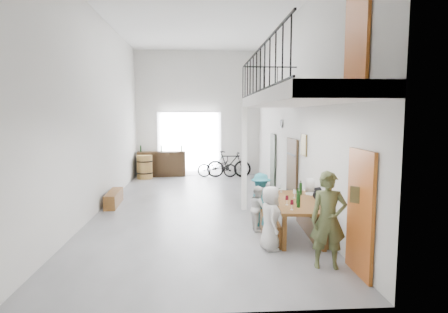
{
  "coord_description": "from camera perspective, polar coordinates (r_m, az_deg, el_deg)",
  "views": [
    {
      "loc": [
        0.06,
        -10.77,
        2.65
      ],
      "look_at": [
        0.73,
        -0.5,
        1.52
      ],
      "focal_mm": 30.0,
      "sensor_mm": 36.0,
      "label": 1
    }
  ],
  "objects": [
    {
      "name": "room_walls",
      "position": [
        10.81,
        -4.11,
        11.02
      ],
      "size": [
        12.0,
        12.0,
        12.0
      ],
      "color": "silver",
      "rests_on": "ground"
    },
    {
      "name": "host_standing",
      "position": [
        6.82,
        15.61,
        -9.29
      ],
      "size": [
        0.68,
        0.5,
        1.7
      ],
      "primitive_type": "imported",
      "rotation": [
        0.0,
        0.0,
        -0.17
      ],
      "color": "#4F5831",
      "rests_on": "ground"
    },
    {
      "name": "side_bench",
      "position": [
        11.64,
        -16.44,
        -6.14
      ],
      "size": [
        0.38,
        1.48,
        0.41
      ],
      "primitive_type": "cube",
      "rotation": [
        0.0,
        0.0,
        0.04
      ],
      "color": "brown",
      "rests_on": "ground"
    },
    {
      "name": "guest_right_c",
      "position": [
        9.26,
        13.07,
        -6.8
      ],
      "size": [
        0.47,
        0.63,
        1.17
      ],
      "primitive_type": "imported",
      "rotation": [
        0.0,
        0.0,
        -1.75
      ],
      "color": "silver",
      "rests_on": "ground"
    },
    {
      "name": "guest_left_d",
      "position": [
        9.11,
        5.61,
        -6.53
      ],
      "size": [
        0.58,
        0.88,
        1.28
      ],
      "primitive_type": "imported",
      "rotation": [
        0.0,
        0.0,
        1.7
      ],
      "color": "teal",
      "rests_on": "ground"
    },
    {
      "name": "guest_right_a",
      "position": [
        8.14,
        15.6,
        -8.88
      ],
      "size": [
        0.36,
        0.69,
        1.12
      ],
      "primitive_type": "imported",
      "rotation": [
        0.0,
        0.0,
        -1.71
      ],
      "color": "#A3331C",
      "rests_on": "ground"
    },
    {
      "name": "tasting_table",
      "position": [
        8.47,
        11.08,
        -7.14
      ],
      "size": [
        1.17,
        2.36,
        0.79
      ],
      "rotation": [
        0.0,
        0.0,
        -0.11
      ],
      "color": "brown",
      "rests_on": "ground"
    },
    {
      "name": "oak_barrel",
      "position": [
        16.16,
        -12.0,
        -1.57
      ],
      "size": [
        0.67,
        0.67,
        0.99
      ],
      "color": "olive",
      "rests_on": "ground"
    },
    {
      "name": "guest_left_b",
      "position": [
        8.19,
        6.74,
        -8.59
      ],
      "size": [
        0.27,
        0.41,
        1.12
      ],
      "primitive_type": "imported",
      "rotation": [
        0.0,
        0.0,
        1.56
      ],
      "color": "teal",
      "rests_on": "ground"
    },
    {
      "name": "gateway_portal",
      "position": [
        16.77,
        -5.29,
        1.93
      ],
      "size": [
        2.8,
        0.08,
        2.8
      ],
      "primitive_type": "cube",
      "color": "white",
      "rests_on": "ground"
    },
    {
      "name": "serving_counter",
      "position": [
        16.64,
        -9.49,
        -1.12
      ],
      "size": [
        2.1,
        0.74,
        1.09
      ],
      "primitive_type": "cube",
      "rotation": [
        0.0,
        0.0,
        0.08
      ],
      "color": "#342412",
      "rests_on": "ground"
    },
    {
      "name": "tableware",
      "position": [
        8.34,
        10.69,
        -5.75
      ],
      "size": [
        0.63,
        1.78,
        0.35
      ],
      "color": "black",
      "rests_on": "tasting_table"
    },
    {
      "name": "counter_bottles",
      "position": [
        16.58,
        -9.53,
        1.23
      ],
      "size": [
        1.82,
        0.18,
        0.28
      ],
      "color": "black",
      "rests_on": "serving_counter"
    },
    {
      "name": "potted_plant",
      "position": [
        11.97,
        7.91,
        -5.59
      ],
      "size": [
        0.43,
        0.39,
        0.42
      ],
      "primitive_type": "imported",
      "rotation": [
        0.0,
        0.0,
        -0.19
      ],
      "color": "#1A4C1D",
      "rests_on": "ground"
    },
    {
      "name": "guest_left_c",
      "position": [
        8.79,
        5.24,
        -7.82
      ],
      "size": [
        0.44,
        0.54,
        1.04
      ],
      "primitive_type": "imported",
      "rotation": [
        0.0,
        0.0,
        1.67
      ],
      "color": "silver",
      "rests_on": "ground"
    },
    {
      "name": "guest_left_a",
      "position": [
        7.54,
        7.09,
        -9.28
      ],
      "size": [
        0.42,
        0.64,
        1.28
      ],
      "primitive_type": "imported",
      "rotation": [
        0.0,
        0.0,
        1.54
      ],
      "color": "silver",
      "rests_on": "ground"
    },
    {
      "name": "bench_inner",
      "position": [
        8.53,
        6.88,
        -10.38
      ],
      "size": [
        0.43,
        1.91,
        0.44
      ],
      "primitive_type": "cube",
      "rotation": [
        0.0,
        0.0,
        -0.07
      ],
      "color": "brown",
      "rests_on": "ground"
    },
    {
      "name": "floor",
      "position": [
        11.1,
        -3.97,
        -7.6
      ],
      "size": [
        12.0,
        12.0,
        0.0
      ],
      "primitive_type": "plane",
      "color": "#5E5E61",
      "rests_on": "ground"
    },
    {
      "name": "right_wall_decor",
      "position": [
        9.33,
        12.72,
        0.5
      ],
      "size": [
        0.07,
        8.28,
        5.07
      ],
      "color": "#AC511C",
      "rests_on": "ground"
    },
    {
      "name": "bench_wall",
      "position": [
        8.78,
        13.23,
        -9.88
      ],
      "size": [
        0.38,
        2.09,
        0.48
      ],
      "primitive_type": "cube",
      "rotation": [
        0.0,
        0.0,
        -0.05
      ],
      "color": "brown",
      "rests_on": "ground"
    },
    {
      "name": "bicycle_near",
      "position": [
        16.19,
        -1.06,
        -1.58
      ],
      "size": [
        1.76,
        0.76,
        0.9
      ],
      "primitive_type": "imported",
      "rotation": [
        0.0,
        0.0,
        1.47
      ],
      "color": "black",
      "rests_on": "ground"
    },
    {
      "name": "bicycle_far",
      "position": [
        16.09,
        0.75,
        -1.19
      ],
      "size": [
        1.93,
        0.62,
        1.14
      ],
      "primitive_type": "imported",
      "rotation": [
        0.0,
        0.0,
        1.52
      ],
      "color": "black",
      "rests_on": "ground"
    },
    {
      "name": "balcony",
      "position": [
        7.89,
        10.45,
        8.41
      ],
      "size": [
        1.52,
        5.62,
        4.0
      ],
      "color": "white",
      "rests_on": "ground"
    },
    {
      "name": "guest_right_b",
      "position": [
        8.78,
        14.28,
        -7.89
      ],
      "size": [
        0.48,
        1.03,
        1.07
      ],
      "primitive_type": "imported",
      "rotation": [
        0.0,
        0.0,
        -1.74
      ],
      "color": "black",
      "rests_on": "ground"
    }
  ]
}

